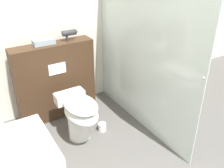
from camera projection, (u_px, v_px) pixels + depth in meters
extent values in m
cube|color=silver|center=(59.00, 19.00, 3.22)|extent=(8.00, 0.06, 2.50)
cube|color=#3D2819|center=(56.00, 81.00, 3.28)|extent=(1.03, 0.24, 1.03)
cube|color=white|center=(57.00, 69.00, 3.08)|extent=(0.22, 0.01, 0.14)
cube|color=silver|center=(142.00, 45.00, 2.87)|extent=(0.01, 1.86, 2.14)
sphere|color=#B2B2B7|center=(204.00, 78.00, 2.22)|extent=(0.04, 0.04, 0.04)
cylinder|color=white|center=(79.00, 124.00, 2.99)|extent=(0.25, 0.25, 0.39)
ellipsoid|color=white|center=(81.00, 112.00, 2.82)|extent=(0.35, 0.54, 0.20)
ellipsoid|color=white|center=(81.00, 104.00, 2.77)|extent=(0.34, 0.52, 0.02)
cube|color=white|center=(70.00, 97.00, 3.04)|extent=(0.36, 0.16, 0.13)
cube|color=white|center=(11.00, 154.00, 1.61)|extent=(0.53, 0.56, 0.10)
cylinder|color=silver|center=(3.00, 127.00, 1.67)|extent=(0.02, 0.02, 0.14)
cylinder|color=#2D2D33|center=(69.00, 33.00, 3.10)|extent=(0.18, 0.07, 0.07)
cone|color=#2D2D33|center=(77.00, 31.00, 3.15)|extent=(0.03, 0.06, 0.06)
cylinder|color=#2D2D33|center=(67.00, 37.00, 3.11)|extent=(0.03, 0.03, 0.09)
cube|color=#8C9EAD|center=(44.00, 42.00, 3.00)|extent=(0.26, 0.13, 0.07)
cylinder|color=white|center=(102.00, 127.00, 3.17)|extent=(0.10, 0.10, 0.11)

